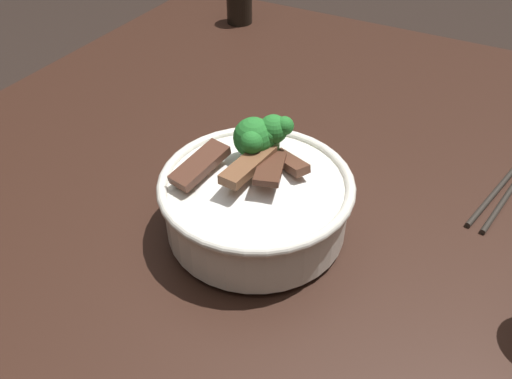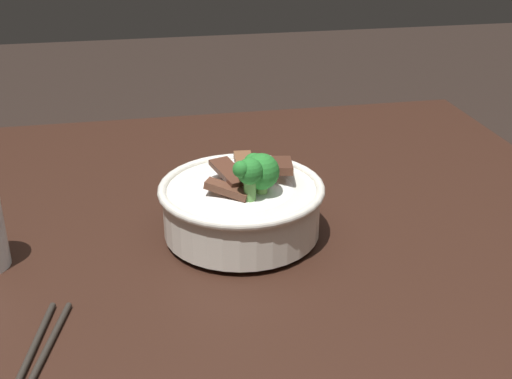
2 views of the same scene
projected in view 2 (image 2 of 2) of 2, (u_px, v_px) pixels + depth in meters
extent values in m
cube|color=black|center=(284.00, 279.00, 0.84)|extent=(1.17, 1.00, 0.05)
cube|color=black|center=(407.00, 286.00, 1.54)|extent=(0.07, 0.07, 0.77)
cube|color=black|center=(31.00, 330.00, 1.39)|extent=(0.07, 0.07, 0.77)
cylinder|color=silver|center=(242.00, 233.00, 0.89)|extent=(0.09, 0.09, 0.01)
cylinder|color=silver|center=(242.00, 210.00, 0.87)|extent=(0.21, 0.21, 0.06)
torus|color=silver|center=(241.00, 188.00, 0.86)|extent=(0.22, 0.22, 0.01)
ellipsoid|color=white|center=(242.00, 200.00, 0.87)|extent=(0.17, 0.17, 0.06)
cube|color=#4C2B1E|center=(229.00, 172.00, 0.84)|extent=(0.07, 0.05, 0.02)
cube|color=brown|center=(245.00, 167.00, 0.85)|extent=(0.08, 0.03, 0.01)
cube|color=#563323|center=(227.00, 189.00, 0.82)|extent=(0.04, 0.06, 0.02)
cube|color=#4C2B1E|center=(282.00, 165.00, 0.88)|extent=(0.08, 0.04, 0.02)
cylinder|color=#7AB256|center=(261.00, 189.00, 0.83)|extent=(0.02, 0.02, 0.02)
sphere|color=#237028|center=(261.00, 171.00, 0.82)|extent=(0.05, 0.05, 0.05)
sphere|color=#237028|center=(254.00, 163.00, 0.83)|extent=(0.03, 0.03, 0.03)
sphere|color=#237028|center=(251.00, 175.00, 0.82)|extent=(0.02, 0.02, 0.02)
cylinder|color=#5B9947|center=(250.00, 190.00, 0.81)|extent=(0.02, 0.02, 0.03)
sphere|color=#237028|center=(250.00, 171.00, 0.80)|extent=(0.03, 0.03, 0.03)
sphere|color=#237028|center=(248.00, 169.00, 0.81)|extent=(0.02, 0.02, 0.02)
sphere|color=#237028|center=(241.00, 169.00, 0.79)|extent=(0.02, 0.02, 0.02)
cylinder|color=#28231E|center=(35.00, 374.00, 0.64)|extent=(0.22, 0.06, 0.01)
cylinder|color=#28231E|center=(22.00, 374.00, 0.64)|extent=(0.22, 0.05, 0.01)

